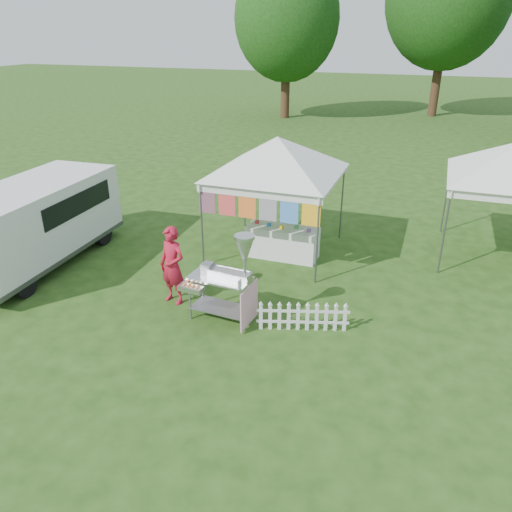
% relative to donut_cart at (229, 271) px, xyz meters
% --- Properties ---
extents(ground, '(120.00, 120.00, 0.00)m').
position_rel_donut_cart_xyz_m(ground, '(-0.21, 0.12, -1.11)').
color(ground, '#214112').
rests_on(ground, ground).
extents(canopy_main, '(4.24, 4.24, 3.45)m').
position_rel_donut_cart_xyz_m(canopy_main, '(-0.21, 3.62, 1.87)').
color(canopy_main, '#59595E').
rests_on(canopy_main, ground).
extents(tree_left, '(6.40, 6.40, 9.53)m').
position_rel_donut_cart_xyz_m(tree_left, '(-6.21, 24.12, 4.72)').
color(tree_left, '#362413').
rests_on(tree_left, ground).
extents(donut_cart, '(1.41, 0.88, 1.89)m').
position_rel_donut_cart_xyz_m(donut_cart, '(0.00, 0.00, 0.00)').
color(donut_cart, gray).
rests_on(donut_cart, ground).
extents(vendor, '(0.70, 0.55, 1.70)m').
position_rel_donut_cart_xyz_m(vendor, '(-1.43, 0.33, -0.26)').
color(vendor, '#B0152D').
rests_on(vendor, ground).
extents(cargo_van, '(2.14, 4.87, 1.99)m').
position_rel_donut_cart_xyz_m(cargo_van, '(-5.52, 1.01, -0.04)').
color(cargo_van, silver).
rests_on(cargo_van, ground).
extents(picket_fence, '(1.72, 0.57, 0.56)m').
position_rel_donut_cart_xyz_m(picket_fence, '(1.45, 0.17, -0.83)').
color(picket_fence, silver).
rests_on(picket_fence, ground).
extents(display_table, '(1.80, 0.70, 0.80)m').
position_rel_donut_cart_xyz_m(display_table, '(0.06, 3.33, -0.71)').
color(display_table, white).
rests_on(display_table, ground).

